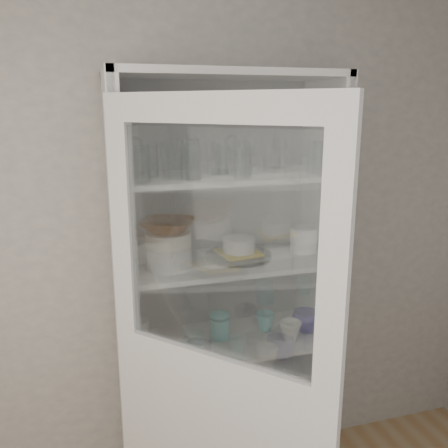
{
  "coord_description": "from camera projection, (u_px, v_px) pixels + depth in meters",
  "views": [
    {
      "loc": [
        -0.4,
        -0.73,
        1.96
      ],
      "look_at": [
        0.2,
        1.27,
        1.43
      ],
      "focal_mm": 38.0,
      "sensor_mm": 36.0,
      "label": 1
    }
  ],
  "objects": [
    {
      "name": "measuring_cups",
      "position": [
        197.0,
        346.0,
        2.18
      ],
      "size": [
        0.1,
        0.1,
        0.04
      ],
      "primitive_type": "cylinder",
      "color": "#B4B4C4",
      "rests_on": "shelf_mugs"
    },
    {
      "name": "plate_stack_back",
      "position": [
        150.0,
        249.0,
        2.22
      ],
      "size": [
        0.2,
        0.2,
        0.08
      ],
      "primitive_type": "cylinder",
      "color": "silver",
      "rests_on": "shelf_plates"
    },
    {
      "name": "white_canister",
      "position": [
        137.0,
        333.0,
        2.2
      ],
      "size": [
        0.13,
        0.13,
        0.14
      ],
      "primitive_type": "cylinder",
      "rotation": [
        0.0,
        0.0,
        -0.1
      ],
      "color": "silver",
      "rests_on": "shelf_mugs"
    },
    {
      "name": "goblet_3",
      "position": [
        280.0,
        151.0,
        2.26
      ],
      "size": [
        0.08,
        0.08,
        0.17
      ],
      "primitive_type": null,
      "color": "silver",
      "rests_on": "shelf_glass"
    },
    {
      "name": "glass_platter",
      "position": [
        239.0,
        256.0,
        2.23
      ],
      "size": [
        0.36,
        0.36,
        0.02
      ],
      "primitive_type": "cylinder",
      "rotation": [
        0.0,
        0.0,
        -0.18
      ],
      "color": "silver",
      "rests_on": "shelf_plates"
    },
    {
      "name": "goblet_2",
      "position": [
        232.0,
        152.0,
        2.17
      ],
      "size": [
        0.08,
        0.08,
        0.18
      ],
      "primitive_type": null,
      "color": "silver",
      "rests_on": "shelf_glass"
    },
    {
      "name": "tumbler_7",
      "position": [
        150.0,
        160.0,
        1.99
      ],
      "size": [
        0.09,
        0.09,
        0.14
      ],
      "primitive_type": "cylinder",
      "rotation": [
        0.0,
        0.0,
        0.35
      ],
      "color": "silver",
      "rests_on": "shelf_glass"
    },
    {
      "name": "teal_jar",
      "position": [
        220.0,
        326.0,
        2.29
      ],
      "size": [
        0.1,
        0.1,
        0.12
      ],
      "color": "teal",
      "rests_on": "shelf_mugs"
    },
    {
      "name": "mug_blue",
      "position": [
        306.0,
        321.0,
        2.36
      ],
      "size": [
        0.14,
        0.14,
        0.1
      ],
      "primitive_type": "imported",
      "rotation": [
        0.0,
        0.0,
        0.04
      ],
      "color": "navy",
      "rests_on": "shelf_mugs"
    },
    {
      "name": "cream_dish",
      "position": [
        197.0,
        406.0,
        2.36
      ],
      "size": [
        0.32,
        0.32,
        0.08
      ],
      "primitive_type": "imported",
      "rotation": [
        0.0,
        0.0,
        -0.34
      ],
      "color": "white",
      "rests_on": "shelf_bot"
    },
    {
      "name": "tumbler_0",
      "position": [
        141.0,
        163.0,
        1.85
      ],
      "size": [
        0.09,
        0.09,
        0.15
      ],
      "primitive_type": "cylinder",
      "rotation": [
        0.0,
        0.0,
        0.24
      ],
      "color": "silver",
      "rests_on": "shelf_glass"
    },
    {
      "name": "cupboard_door",
      "position": [
        217.0,
        411.0,
        1.73
      ],
      "size": [
        0.64,
        0.69,
        2.0
      ],
      "rotation": [
        0.0,
        0.0,
        -0.82
      ],
      "color": "silver",
      "rests_on": "floor"
    },
    {
      "name": "tumbler_8",
      "position": [
        129.0,
        161.0,
        2.0
      ],
      "size": [
        0.07,
        0.07,
        0.13
      ],
      "primitive_type": "cylinder",
      "rotation": [
        0.0,
        0.0,
        -0.14
      ],
      "color": "silver",
      "rests_on": "shelf_glass"
    },
    {
      "name": "tumbler_10",
      "position": [
        220.0,
        157.0,
        2.07
      ],
      "size": [
        0.08,
        0.08,
        0.15
      ],
      "primitive_type": "cylinder",
      "rotation": [
        0.0,
        0.0,
        -0.06
      ],
      "color": "silver",
      "rests_on": "shelf_glass"
    },
    {
      "name": "tumbler_2",
      "position": [
        190.0,
        160.0,
        1.94
      ],
      "size": [
        0.09,
        0.09,
        0.16
      ],
      "primitive_type": "cylinder",
      "rotation": [
        0.0,
        0.0,
        -0.21
      ],
      "color": "silver",
      "rests_on": "shelf_glass"
    },
    {
      "name": "grey_bowl_stack",
      "position": [
        304.0,
        239.0,
        2.31
      ],
      "size": [
        0.13,
        0.13,
        0.12
      ],
      "primitive_type": "cylinder",
      "color": "silver",
      "rests_on": "shelf_plates"
    },
    {
      "name": "cream_bowl",
      "position": [
        168.0,
        239.0,
        2.07
      ],
      "size": [
        0.23,
        0.23,
        0.06
      ],
      "primitive_type": "cylinder",
      "rotation": [
        0.0,
        0.0,
        -0.14
      ],
      "color": "white",
      "rests_on": "plate_stack_front"
    },
    {
      "name": "tin_box",
      "position": [
        275.0,
        394.0,
        2.47
      ],
      "size": [
        0.23,
        0.19,
        0.06
      ],
      "primitive_type": "cube",
      "rotation": [
        0.0,
        0.0,
        -0.24
      ],
      "color": "gray",
      "rests_on": "shelf_bot"
    },
    {
      "name": "tumbler_1",
      "position": [
        193.0,
        164.0,
        1.91
      ],
      "size": [
        0.07,
        0.07,
        0.13
      ],
      "primitive_type": "cylinder",
      "rotation": [
        0.0,
        0.0,
        0.12
      ],
      "color": "silver",
      "rests_on": "shelf_glass"
    },
    {
      "name": "tumbler_9",
      "position": [
        213.0,
        159.0,
        2.08
      ],
      "size": [
        0.07,
        0.07,
        0.13
      ],
      "primitive_type": "cylinder",
      "rotation": [
        0.0,
        0.0,
        -0.12
      ],
      "color": "silver",
      "rests_on": "shelf_glass"
    },
    {
      "name": "terracotta_bowl",
      "position": [
        168.0,
        226.0,
        2.05
      ],
      "size": [
        0.31,
        0.31,
        0.06
      ],
      "primitive_type": "imported",
      "rotation": [
        0.0,
        0.0,
        -0.43
      ],
      "color": "brown",
      "rests_on": "cream_bowl"
    },
    {
      "name": "tumbler_5",
      "position": [
        321.0,
        158.0,
        2.09
      ],
      "size": [
        0.09,
        0.09,
        0.14
      ],
      "primitive_type": "cylinder",
      "rotation": [
        0.0,
        0.0,
        0.24
      ],
      "color": "silver",
      "rests_on": "shelf_glass"
    },
    {
      "name": "tumbler_6",
      "position": [
        315.0,
        158.0,
        2.09
      ],
      "size": [
        0.08,
        0.08,
        0.14
      ],
      "primitive_type": "cylinder",
      "rotation": [
        0.0,
        0.0,
        -0.13
      ],
      "color": "silver",
      "rests_on": "shelf_glass"
    },
    {
      "name": "mug_white",
      "position": [
        290.0,
        331.0,
        2.26
      ],
      "size": [
        0.13,
        0.13,
        0.1
      ],
      "primitive_type": "imported",
      "rotation": [
        0.0,
        0.0,
        -0.33
      ],
      "color": "silver",
      "rests_on": "shelf_mugs"
    },
    {
      "name": "pantry_cabinet",
      "position": [
        220.0,
        317.0,
        2.34
      ],
      "size": [
        1.0,
        0.45,
        2.1
      ],
      "color": "silver",
      "rests_on": "floor"
    },
    {
      "name": "goblet_1",
      "position": [
        194.0,
        154.0,
        2.13
      ],
      "size": [
        0.08,
        0.08,
        0.17
      ],
      "primitive_type": null,
      "color": "silver",
      "rests_on": "shelf_glass"
    },
    {
      "name": "goblet_0",
      "position": [
        135.0,
        154.0,
        2.08
      ],
      "size": [
        0.08,
        0.08,
        0.18
      ],
      "primitive_type": null,
      "color": "silver",
      "rests_on": "shelf_glass"
    },
    {
      "name": "plate_stack_front",
      "position": [
        169.0,
        256.0,
        2.09
      ],
      "size": [
        0.21,
        0.21,
        0.1
      ],
      "primitive_type": "cylinder",
      "color": "silver",
      "rests_on": "shelf_plates"
    },
    {
      "name": "mug_teal",
      "position": [
        265.0,
        321.0,
        2.37
      ],
      "size": [
        0.11,
        0.11,
        0.09
      ],
      "primitive_type": "imported",
      "rotation": [
        0.0,
        0.0,
        0.13
      ],
      "color": "teal",
      "rests_on": "shelf_mugs"
    },
    {
      "name": "wall_back",
      "position": [
        172.0,
        242.0,
        2.35
      ],
      "size": [
        3.6,
        0.02,
        2.6
      ],
      "primitive_type": "cube",
      "color": "#979693",
      "rests_on": "ground"
    },
    {
      "name": "tumbler_4",
      "position": [
        243.0,
        161.0,
        1.96
      ],
      "size": [
        0.09,
        0.09,
        0.14
      ],
      "primitive_type": "cylinder",
      "rotation": [
        0.0,
        0.0,
        -0.32
      ],
      "color": "silver",
      "rests_on": "shelf_glass"
    },
    {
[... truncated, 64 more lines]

